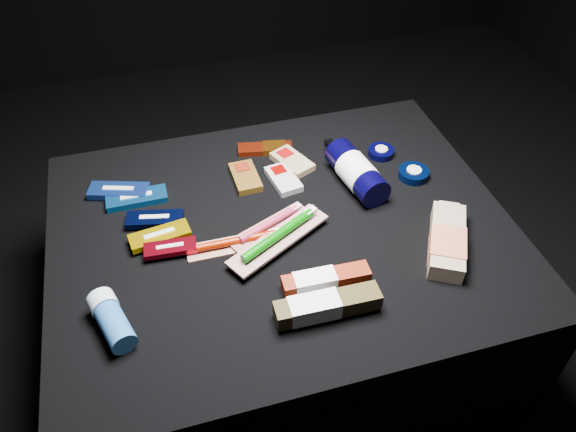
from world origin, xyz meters
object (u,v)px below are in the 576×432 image
object	(u,v)px
bodywash_bottle	(447,242)
deodorant_stick	(112,320)
toothpaste_carton_red	(322,281)
lotion_bottle	(356,172)

from	to	relation	value
bodywash_bottle	deodorant_stick	xyz separation A→B (m)	(-0.67, -0.01, 0.00)
bodywash_bottle	toothpaste_carton_red	size ratio (longest dim) A/B	1.18
bodywash_bottle	deodorant_stick	bearing A→B (deg)	-150.11
lotion_bottle	deodorant_stick	size ratio (longest dim) A/B	1.77
lotion_bottle	bodywash_bottle	world-z (taller)	lotion_bottle
lotion_bottle	toothpaste_carton_red	bearing A→B (deg)	-131.74
deodorant_stick	bodywash_bottle	bearing A→B (deg)	-16.90
deodorant_stick	toothpaste_carton_red	xyz separation A→B (m)	(0.39, -0.01, -0.01)
toothpaste_carton_red	deodorant_stick	bearing A→B (deg)	-179.63
lotion_bottle	bodywash_bottle	distance (m)	0.27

